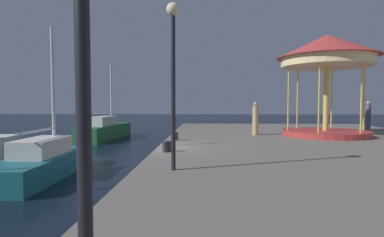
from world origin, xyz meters
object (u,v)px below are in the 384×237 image
at_px(carousel, 327,60).
at_px(sailboat_green, 105,130).
at_px(bollard_north, 176,136).
at_px(person_by_the_water, 368,116).
at_px(person_mid_promenade, 255,119).
at_px(sailboat_teal, 42,162).
at_px(bollard_center, 166,147).
at_px(lamp_post_mid_promenade, 173,57).
at_px(bollard_south, 169,146).

bearing_deg(carousel, sailboat_green, 161.48).
bearing_deg(bollard_north, sailboat_green, 129.75).
bearing_deg(person_by_the_water, sailboat_green, 179.08).
bearing_deg(person_by_the_water, carousel, -136.28).
relative_size(carousel, person_by_the_water, 2.83).
bearing_deg(carousel, person_mid_promenade, 175.37).
distance_m(sailboat_teal, bollard_center, 4.40).
xyz_separation_m(carousel, bollard_center, (-8.22, -6.05, -4.01)).
relative_size(sailboat_green, lamp_post_mid_promenade, 1.45).
relative_size(sailboat_teal, bollard_north, 13.82).
bearing_deg(lamp_post_mid_promenade, person_by_the_water, 47.92).
bearing_deg(carousel, person_by_the_water, 43.72).
bearing_deg(carousel, sailboat_teal, -151.36).
bearing_deg(sailboat_green, sailboat_teal, -82.28).
bearing_deg(carousel, bollard_south, -143.72).
xyz_separation_m(sailboat_teal, carousel, (12.52, 6.84, 4.47)).
relative_size(person_by_the_water, person_mid_promenade, 1.04).
bearing_deg(sailboat_green, bollard_center, -61.39).
relative_size(carousel, bollard_center, 14.01).
height_order(lamp_post_mid_promenade, bollard_north, lamp_post_mid_promenade).
relative_size(bollard_center, person_by_the_water, 0.20).
relative_size(bollard_south, person_mid_promenade, 0.21).
relative_size(carousel, person_mid_promenade, 2.95).
distance_m(sailboat_green, lamp_post_mid_promenade, 15.62).
relative_size(bollard_north, bollard_center, 1.00).
relative_size(bollard_north, bollard_south, 1.00).
bearing_deg(bollard_north, sailboat_teal, -134.20).
height_order(carousel, bollard_north, carousel).
xyz_separation_m(bollard_north, person_mid_promenade, (4.34, 2.69, 0.69)).
height_order(carousel, person_mid_promenade, carousel).
xyz_separation_m(bollard_center, person_mid_promenade, (4.37, 6.36, 0.69)).
bearing_deg(person_mid_promenade, bollard_center, -124.51).
height_order(carousel, bollard_center, carousel).
bearing_deg(lamp_post_mid_promenade, bollard_south, 99.09).
distance_m(carousel, person_by_the_water, 7.19).
bearing_deg(person_mid_promenade, sailboat_teal, -140.52).
height_order(lamp_post_mid_promenade, person_mid_promenade, lamp_post_mid_promenade).
bearing_deg(sailboat_green, person_by_the_water, -0.92).
bearing_deg(sailboat_teal, bollard_south, 11.37).
distance_m(lamp_post_mid_promenade, person_by_the_water, 18.37).
distance_m(bollard_north, person_by_the_water, 14.52).
distance_m(bollard_north, bollard_center, 3.67).
distance_m(bollard_north, person_mid_promenade, 5.16).
height_order(sailboat_teal, carousel, carousel).
bearing_deg(sailboat_teal, carousel, 28.64).
height_order(sailboat_teal, bollard_center, sailboat_teal).
distance_m(sailboat_teal, lamp_post_mid_promenade, 6.36).
distance_m(carousel, person_mid_promenade, 5.08).
distance_m(sailboat_green, sailboat_teal, 11.67).
height_order(bollard_north, bollard_center, same).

